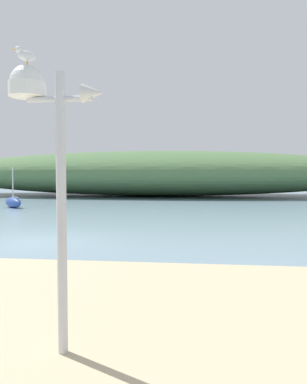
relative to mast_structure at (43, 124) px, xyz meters
The scene contains 5 objects.
ground_plane 9.44m from the mast_structure, 114.33° to the left, with size 120.00×120.00×0.00m, color #7A99A8.
distant_hill 36.18m from the mast_structure, 94.32° to the left, with size 50.10×14.05×4.91m, color #517547.
mast_structure is the anchor object (origin of this frame).
seagull_on_radar 0.85m from the mast_structure, behind, with size 0.27×0.21×0.21m.
sailboat_far_left 23.33m from the mast_structure, 118.55° to the left, with size 2.29×2.22×2.92m.
Camera 1 is at (5.51, -12.39, 2.39)m, focal length 34.20 mm.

